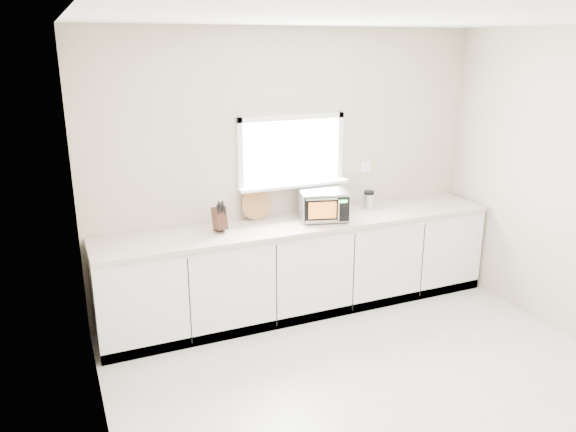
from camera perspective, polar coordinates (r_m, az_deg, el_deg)
ground at (r=4.44m, az=11.23°, el=-18.24°), size 4.00×4.00×0.00m
back_wall at (r=5.50m, az=0.27°, el=4.72°), size 4.00×0.17×2.70m
cabinets at (r=5.52m, az=1.50°, el=-5.30°), size 3.92×0.60×0.88m
countertop at (r=5.35m, az=1.58°, el=-0.78°), size 3.92×0.64×0.04m
microwave at (r=5.37m, az=3.62°, el=1.15°), size 0.51×0.45×0.29m
knife_block at (r=5.08m, az=-6.97°, el=-0.18°), size 0.10×0.21×0.29m
cutting_board at (r=5.38m, az=-3.23°, el=1.20°), size 0.30×0.07×0.30m
coffee_grinder at (r=5.81m, az=8.20°, el=1.66°), size 0.11×0.11×0.19m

